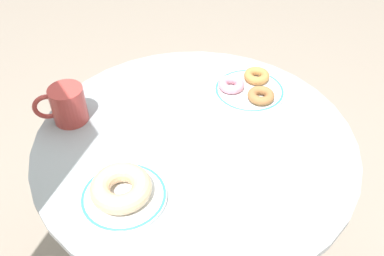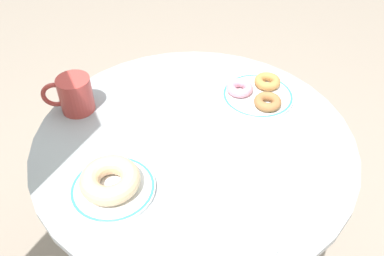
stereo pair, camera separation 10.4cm
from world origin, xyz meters
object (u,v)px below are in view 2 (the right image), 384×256
Objects in this scene: donut_old_fashioned at (269,82)px; coffee_mug at (74,94)px; plate_left at (113,188)px; donut_pink_frosted at (240,88)px; cafe_table at (194,198)px; plate_right at (258,96)px; donut_cinnamon at (268,102)px; donut_glazed at (110,180)px; paper_napkin at (267,215)px.

coffee_mug reaches higher than donut_old_fashioned.
donut_pink_frosted is (0.45, 0.02, 0.02)m from plate_left.
donut_old_fashioned is at bearing -1.58° from plate_left.
donut_pink_frosted is (0.21, 0.03, 0.26)m from cafe_table.
cafe_table is 0.34m from plate_right.
donut_cinnamon is at bearing -144.33° from donut_old_fashioned.
donut_cinnamon reaches higher than plate_left.
donut_glazed reaches higher than plate_left.
donut_cinnamon is at bearing -8.14° from plate_left.
plate_left is 2.56× the size of donut_old_fashioned.
donut_old_fashioned is (0.53, -0.01, 0.02)m from plate_left.
plate_right is at bearing 41.37° from paper_napkin.
donut_pink_frosted is 0.40m from paper_napkin.
coffee_mug is (-0.35, 0.26, 0.02)m from donut_pink_frosted.
paper_napkin is (-0.06, -0.27, 0.24)m from cafe_table.
cafe_table is 0.39m from donut_old_fashioned.
donut_glazed is at bearing -109.62° from coffee_mug.
plate_right is at bearing -2.58° from donut_glazed.
coffee_mug reaches higher than donut_glazed.
donut_old_fashioned is at bearing -35.40° from coffee_mug.
plate_right is 0.48m from donut_glazed.
donut_pink_frosted is 0.62× the size of coffee_mug.
paper_napkin is (0.18, -0.28, -0.00)m from plate_left.
donut_cinnamon is 0.35m from paper_napkin.
coffee_mug is at bearing 144.60° from donut_old_fashioned.
plate_left reaches higher than paper_napkin.
donut_old_fashioned is at bearing 37.33° from paper_napkin.
coffee_mug is at bearing 142.94° from donut_pink_frosted.
plate_left is at bearing 178.42° from donut_old_fashioned.
cafe_table is at bearing -65.23° from coffee_mug.
plate_left is at bearing -109.18° from coffee_mug.
donut_pink_frosted is (0.45, 0.02, -0.01)m from donut_glazed.
plate_left is at bearing 177.77° from plate_right.
donut_cinnamon is at bearing -44.83° from coffee_mug.
donut_cinnamon reaches higher than paper_napkin.
donut_old_fashioned is 1.00× the size of donut_pink_frosted.
donut_glazed is 1.80× the size of donut_cinnamon.
donut_glazed is at bearing 171.52° from donut_cinnamon.
donut_pink_frosted and donut_cinnamon have the same top height.
plate_left is at bearing 177.62° from cafe_table.
donut_pink_frosted reaches higher than plate_left.
donut_pink_frosted is at bearing 48.50° from paper_napkin.
paper_napkin is at bearing -142.25° from donut_cinnamon.
plate_left and plate_right have the same top height.
plate_right is at bearing -2.23° from plate_left.
cafe_table is 0.43m from coffee_mug.
donut_pink_frosted is 1.00× the size of donut_cinnamon.
paper_napkin is at bearing -142.67° from donut_old_fashioned.
donut_pink_frosted is at bearing -37.06° from coffee_mug.
coffee_mug is (0.10, 0.29, 0.02)m from donut_glazed.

